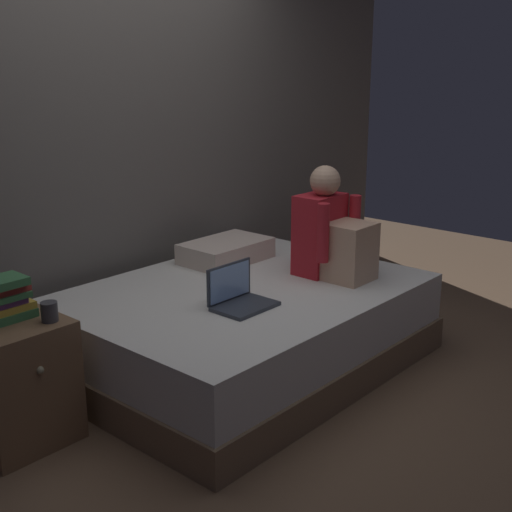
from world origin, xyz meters
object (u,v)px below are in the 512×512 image
nightstand (16,382)px  laptop (239,296)px  book_stack (5,299)px  mug (49,312)px  pillow (226,251)px  bed (244,327)px  person_sitting (332,235)px

nightstand → laptop: 1.16m
laptop → book_stack: size_ratio=1.41×
book_stack → mug: 0.21m
laptop → pillow: bearing=48.1°
book_stack → nightstand: bearing=-106.7°
book_stack → mug: size_ratio=2.52×
nightstand → laptop: laptop is taller
bed → laptop: laptop is taller
nightstand → mug: mug is taller
nightstand → mug: size_ratio=6.49×
nightstand → bed: bearing=-10.2°
person_sitting → book_stack: (-1.80, 0.52, -0.04)m
book_stack → mug: book_stack is taller
nightstand → laptop: size_ratio=1.83×
laptop → mug: size_ratio=3.56×
person_sitting → book_stack: 1.87m
nightstand → pillow: bearing=7.6°
nightstand → book_stack: book_stack is taller
laptop → bed: bearing=37.3°
laptop → nightstand: bearing=158.2°
person_sitting → nightstand: bearing=165.4°
bed → person_sitting: 0.75m
pillow → book_stack: (-1.61, -0.17, 0.15)m
book_stack → laptop: bearing=-24.1°
bed → pillow: (0.33, 0.45, 0.30)m
person_sitting → laptop: size_ratio=2.05×
bed → pillow: size_ratio=3.57×
book_stack → pillow: bearing=6.1°
bed → mug: size_ratio=22.22×
laptop → book_stack: bearing=155.9°
nightstand → person_sitting: person_sitting is taller
nightstand → mug: 0.38m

